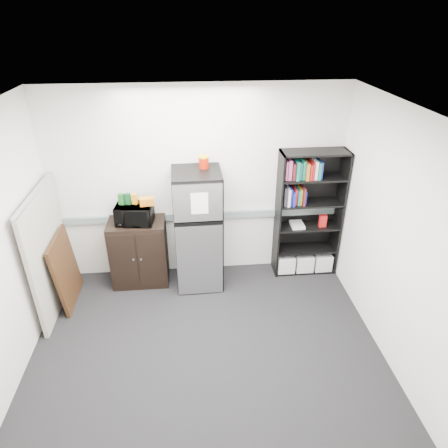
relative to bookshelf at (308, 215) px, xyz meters
name	(u,v)px	position (x,y,z in m)	size (l,w,h in m)	color
floor	(207,354)	(-1.53, -1.57, -0.91)	(4.00, 4.00, 0.00)	black
wall_back	(198,185)	(-1.53, 0.18, 0.44)	(4.00, 0.02, 2.70)	white
wall_right	(400,245)	(0.47, -1.57, 0.44)	(0.02, 3.50, 2.70)	white
ceiling	(201,117)	(-1.53, -1.57, 1.79)	(4.00, 3.50, 0.02)	white
electrical_raceway	(199,216)	(-1.53, 0.15, -0.01)	(3.92, 0.05, 0.10)	gray
wall_note	(171,173)	(-1.88, 0.18, 0.64)	(0.14, 0.00, 0.10)	white
bookshelf	(308,215)	(0.00, 0.00, 0.00)	(0.90, 0.34, 1.85)	black
cubicle_partition	(49,252)	(-3.43, -0.49, -0.10)	(0.06, 1.30, 1.62)	gray
cabinet	(139,252)	(-2.39, -0.06, -0.43)	(0.76, 0.51, 0.96)	black
microwave	(135,214)	(-2.39, -0.08, 0.18)	(0.48, 0.32, 0.26)	black
snack_box_a	(121,199)	(-2.54, -0.05, 0.38)	(0.07, 0.05, 0.15)	#19581F
snack_box_b	(128,199)	(-2.45, -0.05, 0.38)	(0.07, 0.05, 0.15)	#0D3A1C
snack_box_c	(135,199)	(-2.37, -0.05, 0.38)	(0.07, 0.05, 0.14)	orange
snack_bag	(147,201)	(-2.21, -0.10, 0.36)	(0.18, 0.10, 0.10)	orange
refrigerator	(198,230)	(-1.55, -0.14, -0.08)	(0.64, 0.67, 1.68)	black
coffee_can	(204,161)	(-1.45, -0.02, 0.85)	(0.13, 0.13, 0.18)	#A21A07
framed_poster	(66,270)	(-3.30, -0.42, -0.43)	(0.13, 0.75, 0.97)	black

